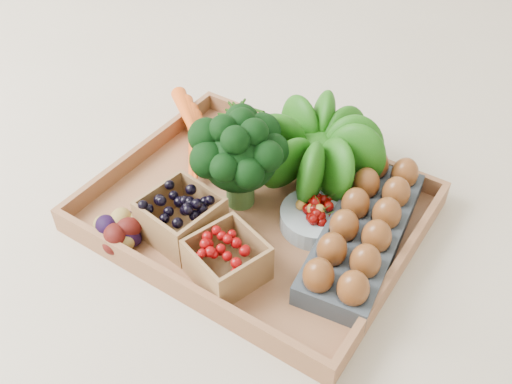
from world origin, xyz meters
The scene contains 10 objects.
ground centered at (0.00, 0.00, 0.00)m, with size 4.00×4.00×0.00m, color beige.
tray centered at (0.00, 0.00, 0.01)m, with size 0.55×0.45×0.01m, color #9D6842.
carrots centered at (-0.20, 0.08, 0.04)m, with size 0.22×0.16×0.05m, color #E75515, non-canonical shape.
lettuce centered at (0.05, 0.14, 0.10)m, with size 0.17×0.17×0.17m, color #134F0C.
broccoli centered at (-0.04, 0.00, 0.08)m, with size 0.17×0.17×0.13m, color black, non-canonical shape.
cherry_bowl centered at (0.11, 0.03, 0.03)m, with size 0.13×0.13×0.03m, color #8C9EA5.
egg_carton centered at (0.19, 0.03, 0.04)m, with size 0.12×0.34×0.04m, color #3B434B.
potatoes centered at (-0.15, -0.19, 0.05)m, with size 0.12×0.12×0.07m, color #3B0C09, non-canonical shape.
punnet_blackberry centered at (-0.07, -0.12, 0.05)m, with size 0.11×0.11×0.08m, color black.
punnet_raspberry centered at (0.04, -0.15, 0.05)m, with size 0.11×0.11×0.07m, color #750506.
Camera 1 is at (0.41, -0.61, 0.73)m, focal length 40.00 mm.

